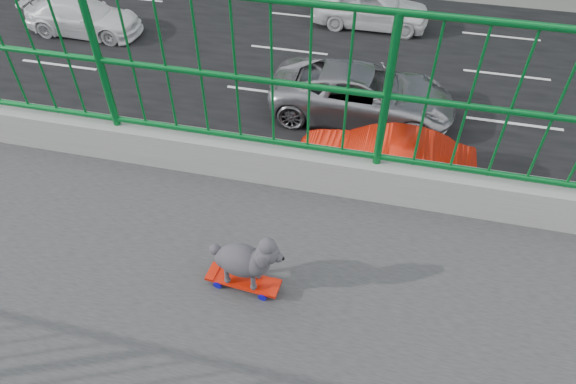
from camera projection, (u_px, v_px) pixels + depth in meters
The scene contains 8 objects.
road at pixel (269, 92), 17.47m from camera, with size 18.00×90.00×0.02m, color black.
skateboard at pixel (243, 281), 3.18m from camera, with size 0.17×0.48×0.06m.
poodle at pixel (245, 259), 3.02m from camera, with size 0.22×0.47×0.39m.
car_0 at pixel (236, 232), 11.85m from camera, with size 1.82×4.51×1.54m, color gray.
car_1 at pixel (383, 163), 13.58m from camera, with size 1.66×4.77×1.57m, color red.
car_2 at pixel (363, 94), 15.97m from camera, with size 2.67×5.78×1.61m, color gray.
car_3 at pixel (84, 17), 20.19m from camera, with size 1.87×4.60×1.33m, color white.
car_4 at pixel (371, 7), 20.54m from camera, with size 1.89×4.70×1.60m, color white.
Camera 1 is at (1.42, 4.01, 9.65)m, focal length 31.83 mm.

